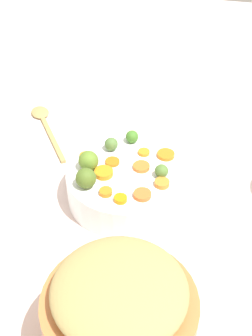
# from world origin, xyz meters

# --- Properties ---
(tabletop) EXTENTS (2.40, 2.40, 0.02)m
(tabletop) POSITION_xyz_m (0.00, 0.00, 0.01)
(tabletop) COLOR silver
(tabletop) RESTS_ON ground
(serving_bowl_carrots) EXTENTS (0.26, 0.26, 0.08)m
(serving_bowl_carrots) POSITION_xyz_m (-0.02, -0.00, 0.06)
(serving_bowl_carrots) COLOR white
(serving_bowl_carrots) RESTS_ON tabletop
(metal_pot) EXTENTS (0.24, 0.24, 0.14)m
(metal_pot) POSITION_xyz_m (0.05, -0.36, 0.09)
(metal_pot) COLOR #C6753D
(metal_pot) RESTS_ON tabletop
(stuffing_mound) EXTENTS (0.20, 0.20, 0.05)m
(stuffing_mound) POSITION_xyz_m (0.05, -0.36, 0.19)
(stuffing_mound) COLOR tan
(stuffing_mound) RESTS_ON metal_pot
(carrot_slice_0) EXTENTS (0.04, 0.04, 0.01)m
(carrot_slice_0) POSITION_xyz_m (-0.05, 0.02, 0.10)
(carrot_slice_0) COLOR orange
(carrot_slice_0) RESTS_ON serving_bowl_carrots
(carrot_slice_1) EXTENTS (0.05, 0.05, 0.01)m
(carrot_slice_1) POSITION_xyz_m (0.01, 0.02, 0.10)
(carrot_slice_1) COLOR orange
(carrot_slice_1) RESTS_ON serving_bowl_carrots
(carrot_slice_2) EXTENTS (0.04, 0.04, 0.01)m
(carrot_slice_2) POSITION_xyz_m (-0.05, -0.08, 0.10)
(carrot_slice_2) COLOR orange
(carrot_slice_2) RESTS_ON serving_bowl_carrots
(carrot_slice_3) EXTENTS (0.05, 0.05, 0.01)m
(carrot_slice_3) POSITION_xyz_m (-0.06, -0.02, 0.10)
(carrot_slice_3) COLOR orange
(carrot_slice_3) RESTS_ON serving_bowl_carrots
(carrot_slice_4) EXTENTS (0.05, 0.05, 0.01)m
(carrot_slice_4) POSITION_xyz_m (0.06, 0.07, 0.10)
(carrot_slice_4) COLOR orange
(carrot_slice_4) RESTS_ON serving_bowl_carrots
(carrot_slice_5) EXTENTS (0.05, 0.05, 0.01)m
(carrot_slice_5) POSITION_xyz_m (0.03, -0.07, 0.10)
(carrot_slice_5) COLOR orange
(carrot_slice_5) RESTS_ON serving_bowl_carrots
(carrot_slice_6) EXTENTS (0.03, 0.03, 0.01)m
(carrot_slice_6) POSITION_xyz_m (-0.12, 0.03, 0.10)
(carrot_slice_6) COLOR orange
(carrot_slice_6) RESTS_ON serving_bowl_carrots
(carrot_slice_7) EXTENTS (0.04, 0.04, 0.01)m
(carrot_slice_7) POSITION_xyz_m (0.06, -0.03, 0.10)
(carrot_slice_7) COLOR orange
(carrot_slice_7) RESTS_ON serving_bowl_carrots
(carrot_slice_8) EXTENTS (0.03, 0.03, 0.01)m
(carrot_slice_8) POSITION_xyz_m (-0.01, -0.09, 0.10)
(carrot_slice_8) COLOR orange
(carrot_slice_8) RESTS_ON serving_bowl_carrots
(carrot_slice_9) EXTENTS (0.03, 0.03, 0.01)m
(carrot_slice_9) POSITION_xyz_m (0.01, 0.07, 0.10)
(carrot_slice_9) COLOR orange
(carrot_slice_9) RESTS_ON serving_bowl_carrots
(brussels_sprout_0) EXTENTS (0.03, 0.03, 0.03)m
(brussels_sprout_0) POSITION_xyz_m (-0.03, 0.11, 0.11)
(brussels_sprout_0) COLOR #447D29
(brussels_sprout_0) RESTS_ON serving_bowl_carrots
(brussels_sprout_1) EXTENTS (0.04, 0.04, 0.04)m
(brussels_sprout_1) POSITION_xyz_m (-0.10, -0.01, 0.12)
(brussels_sprout_1) COLOR olive
(brussels_sprout_1) RESTS_ON serving_bowl_carrots
(brussels_sprout_2) EXTENTS (0.04, 0.04, 0.04)m
(brussels_sprout_2) POSITION_xyz_m (-0.09, -0.06, 0.12)
(brussels_sprout_2) COLOR #4F6C26
(brussels_sprout_2) RESTS_ON serving_bowl_carrots
(brussels_sprout_3) EXTENTS (0.03, 0.03, 0.03)m
(brussels_sprout_3) POSITION_xyz_m (0.06, 0.00, 0.11)
(brussels_sprout_3) COLOR #517834
(brussels_sprout_3) RESTS_ON serving_bowl_carrots
(brussels_sprout_4) EXTENTS (0.03, 0.03, 0.03)m
(brussels_sprout_4) POSITION_xyz_m (-0.07, 0.07, 0.11)
(brussels_sprout_4) COLOR #54793B
(brussels_sprout_4) RESTS_ON serving_bowl_carrots
(wooden_spoon) EXTENTS (0.17, 0.23, 0.01)m
(wooden_spoon) POSITION_xyz_m (-0.29, 0.24, 0.03)
(wooden_spoon) COLOR tan
(wooden_spoon) RESTS_ON tabletop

